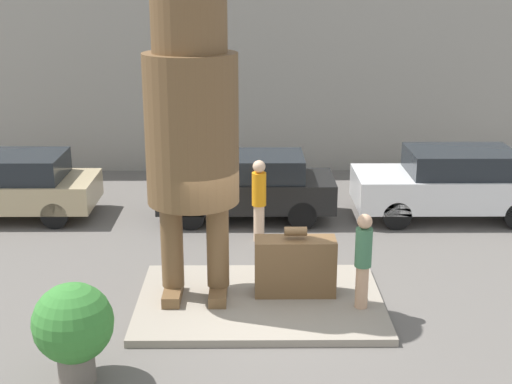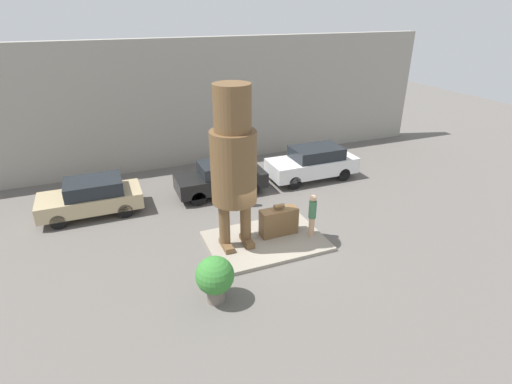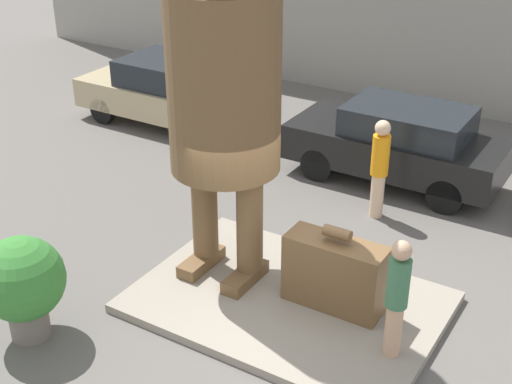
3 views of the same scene
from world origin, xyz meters
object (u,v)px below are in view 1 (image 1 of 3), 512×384
at_px(statue_figure, 191,107).
at_px(giant_suitcase, 295,266).
at_px(parked_car_tan, 11,185).
at_px(tourist, 363,257).
at_px(planter_pot, 73,326).
at_px(worker_hivis, 259,197).
at_px(parked_car_black, 249,185).
at_px(parked_car_white, 452,182).

height_order(statue_figure, giant_suitcase, statue_figure).
height_order(statue_figure, parked_car_tan, statue_figure).
distance_m(giant_suitcase, parked_car_tan, 8.10).
height_order(giant_suitcase, tourist, tourist).
height_order(giant_suitcase, planter_pot, planter_pot).
distance_m(tourist, worker_hivis, 3.99).
bearing_deg(parked_car_black, parked_car_tan, -1.64).
distance_m(parked_car_white, planter_pot, 10.37).
bearing_deg(parked_car_black, tourist, 111.00).
bearing_deg(giant_suitcase, parked_car_black, 100.48).
xyz_separation_m(tourist, parked_car_tan, (-7.71, 5.28, -0.25)).
relative_size(parked_car_tan, parked_car_black, 1.00).
distance_m(statue_figure, tourist, 3.87).
relative_size(parked_car_white, planter_pot, 2.99).
bearing_deg(statue_figure, parked_car_black, 78.40).
bearing_deg(planter_pot, statue_figure, 59.29).
relative_size(tourist, worker_hivis, 0.92).
bearing_deg(statue_figure, giant_suitcase, 2.13).
height_order(tourist, worker_hivis, worker_hivis).
relative_size(parked_car_black, planter_pot, 2.75).
relative_size(statue_figure, parked_car_tan, 1.40).
xyz_separation_m(statue_figure, worker_hivis, (1.18, 3.09, -2.55)).
relative_size(giant_suitcase, parked_car_tan, 0.35).
bearing_deg(giant_suitcase, tourist, -27.08).
xyz_separation_m(parked_car_black, parked_car_white, (4.91, 0.04, 0.05)).
xyz_separation_m(parked_car_tan, parked_car_black, (5.75, -0.17, 0.02)).
height_order(statue_figure, tourist, statue_figure).
bearing_deg(parked_car_white, statue_figure, 38.45).
height_order(statue_figure, parked_car_white, statue_figure).
bearing_deg(tourist, parked_car_black, 111.00).
height_order(planter_pot, worker_hivis, worker_hivis).
relative_size(parked_car_tan, planter_pot, 2.74).
relative_size(planter_pot, worker_hivis, 0.83).
height_order(tourist, planter_pot, tourist).
distance_m(giant_suitcase, parked_car_black, 4.62).
bearing_deg(parked_car_black, parked_car_white, -179.50).
height_order(parked_car_white, planter_pot, parked_car_white).
xyz_separation_m(tourist, worker_hivis, (-1.73, 3.60, -0.06)).
relative_size(parked_car_white, worker_hivis, 2.46).
bearing_deg(parked_car_white, parked_car_tan, -0.66).
height_order(parked_car_tan, worker_hivis, worker_hivis).
relative_size(parked_car_black, worker_hivis, 2.27).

